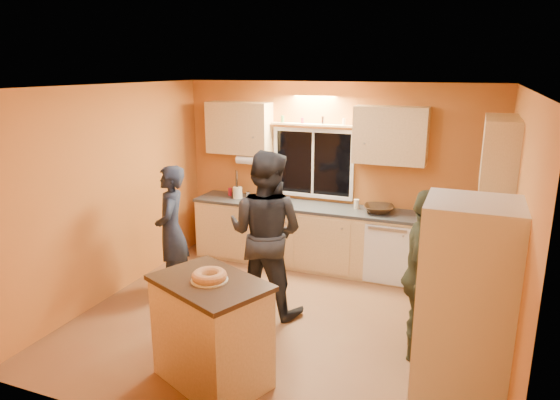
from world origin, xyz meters
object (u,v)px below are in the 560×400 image
at_px(refrigerator, 464,309).
at_px(person_left, 171,230).
at_px(person_center, 266,233).
at_px(person_right, 423,276).
at_px(island, 212,331).

height_order(refrigerator, person_left, refrigerator).
bearing_deg(refrigerator, person_center, 155.30).
bearing_deg(person_right, person_center, 77.35).
relative_size(refrigerator, person_right, 1.06).
height_order(person_left, person_center, person_center).
relative_size(refrigerator, island, 1.48).
bearing_deg(person_left, refrigerator, 48.96).
xyz_separation_m(refrigerator, person_center, (-2.18, 1.00, 0.06)).
relative_size(refrigerator, person_center, 0.94).
height_order(refrigerator, person_right, refrigerator).
xyz_separation_m(person_left, person_center, (1.29, -0.03, 0.14)).
distance_m(island, person_left, 2.05).
bearing_deg(island, refrigerator, 35.88).
bearing_deg(person_center, person_left, 1.17).
distance_m(island, person_right, 2.06).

